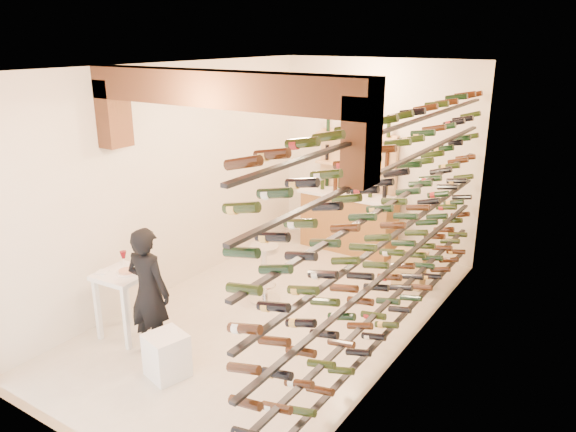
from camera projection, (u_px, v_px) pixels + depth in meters
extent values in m
plane|color=beige|center=(276.00, 315.00, 7.33)|extent=(6.00, 6.00, 0.00)
cube|color=silver|center=(376.00, 157.00, 9.21)|extent=(3.50, 0.02, 3.20)
cube|color=silver|center=(64.00, 288.00, 4.44)|extent=(3.50, 0.02, 3.20)
cube|color=silver|center=(172.00, 180.00, 7.74)|extent=(0.02, 6.00, 3.20)
cube|color=silver|center=(409.00, 225.00, 5.92)|extent=(0.02, 6.00, 3.20)
cube|color=#964235|center=(274.00, 66.00, 6.33)|extent=(3.50, 6.00, 0.02)
cube|color=brown|center=(218.00, 89.00, 5.59)|extent=(3.50, 0.35, 0.36)
cube|color=brown|center=(114.00, 113.00, 6.55)|extent=(0.24, 0.35, 0.80)
cube|color=brown|center=(362.00, 141.00, 4.86)|extent=(0.24, 0.35, 0.80)
cube|color=black|center=(388.00, 332.00, 6.42)|extent=(0.06, 5.70, 0.03)
cube|color=black|center=(390.00, 301.00, 6.30)|extent=(0.06, 5.70, 0.03)
cube|color=black|center=(392.00, 269.00, 6.17)|extent=(0.06, 5.70, 0.03)
cube|color=black|center=(394.00, 235.00, 6.05)|extent=(0.06, 5.70, 0.03)
cube|color=black|center=(396.00, 200.00, 5.92)|extent=(0.06, 5.70, 0.03)
cube|color=black|center=(399.00, 164.00, 5.80)|extent=(0.06, 5.70, 0.03)
cube|color=black|center=(401.00, 126.00, 5.67)|extent=(0.06, 5.70, 0.03)
cube|color=#98642E|center=(349.00, 223.00, 9.44)|extent=(1.60, 0.55, 0.96)
cube|color=white|center=(350.00, 194.00, 9.28)|extent=(1.70, 0.62, 0.05)
cube|color=tan|center=(357.00, 190.00, 9.49)|extent=(1.40, 0.10, 2.00)
cube|color=tan|center=(353.00, 222.00, 9.58)|extent=(1.40, 0.28, 0.04)
cube|color=tan|center=(354.00, 194.00, 9.43)|extent=(1.40, 0.28, 0.04)
cube|color=tan|center=(355.00, 165.00, 9.27)|extent=(1.40, 0.28, 0.04)
cube|color=tan|center=(356.00, 136.00, 9.11)|extent=(1.40, 0.28, 0.04)
cube|color=brown|center=(362.00, 104.00, 9.08)|extent=(0.70, 0.04, 0.55)
cube|color=#99998C|center=(361.00, 104.00, 9.06)|extent=(0.60, 0.01, 0.45)
cube|color=white|center=(123.00, 275.00, 6.58)|extent=(0.61, 0.61, 0.06)
cube|color=white|center=(98.00, 310.00, 6.63)|extent=(0.06, 0.06, 0.79)
cube|color=white|center=(126.00, 319.00, 6.41)|extent=(0.06, 0.06, 0.79)
cube|color=white|center=(126.00, 295.00, 7.02)|extent=(0.06, 0.06, 0.79)
cube|color=white|center=(154.00, 303.00, 6.80)|extent=(0.06, 0.06, 0.79)
cylinder|color=white|center=(127.00, 272.00, 6.56)|extent=(0.27, 0.27, 0.02)
cylinder|color=#BF7266|center=(127.00, 271.00, 6.55)|extent=(0.20, 0.20, 0.02)
cube|color=white|center=(102.00, 272.00, 6.57)|extent=(0.18, 0.18, 0.02)
cylinder|color=white|center=(124.00, 265.00, 6.79)|extent=(0.08, 0.08, 0.00)
cylinder|color=white|center=(124.00, 261.00, 6.78)|extent=(0.01, 0.01, 0.10)
cone|color=#58070F|center=(123.00, 255.00, 6.75)|extent=(0.08, 0.08, 0.09)
cube|color=white|center=(167.00, 355.00, 5.95)|extent=(0.48, 0.48, 0.49)
imported|color=black|center=(149.00, 292.00, 6.24)|extent=(0.59, 0.41, 1.54)
cylinder|color=silver|center=(265.00, 299.00, 7.72)|extent=(0.42, 0.42, 0.03)
cylinder|color=silver|center=(264.00, 275.00, 7.61)|extent=(0.08, 0.08, 0.74)
cylinder|color=silver|center=(264.00, 248.00, 7.48)|extent=(0.40, 0.40, 0.07)
torus|color=silver|center=(264.00, 285.00, 7.66)|extent=(0.32, 0.32, 0.03)
cube|color=tan|center=(409.00, 277.00, 8.16)|extent=(0.43, 0.31, 0.26)
cube|color=tan|center=(410.00, 260.00, 8.08)|extent=(0.48, 0.35, 0.27)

